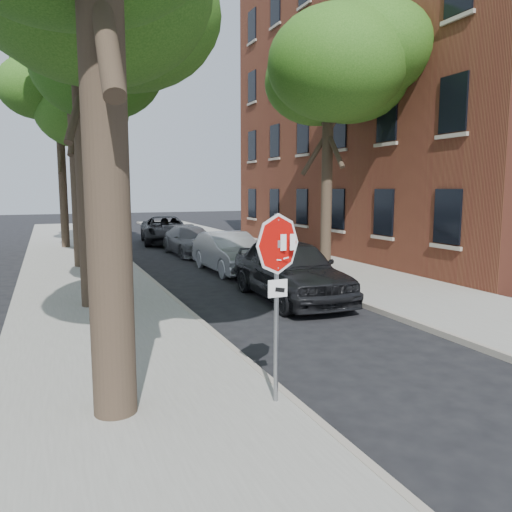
{
  "coord_description": "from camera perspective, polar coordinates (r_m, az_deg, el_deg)",
  "views": [
    {
      "loc": [
        -3.51,
        -5.99,
        3.04
      ],
      "look_at": [
        -0.65,
        0.82,
        2.05
      ],
      "focal_mm": 35.0,
      "sensor_mm": 36.0,
      "label": 1
    }
  ],
  "objects": [
    {
      "name": "car_a",
      "position": [
        13.75,
        3.97,
        -1.53
      ],
      "size": [
        2.22,
        5.08,
        1.7
      ],
      "primitive_type": "imported",
      "rotation": [
        0.0,
        0.0,
        -0.04
      ],
      "color": "black",
      "rests_on": "ground"
    },
    {
      "name": "car_b",
      "position": [
        18.34,
        -3.09,
        0.42
      ],
      "size": [
        1.64,
        4.48,
        1.47
      ],
      "primitive_type": "imported",
      "rotation": [
        0.0,
        0.0,
        0.02
      ],
      "color": "#97989E",
      "rests_on": "ground"
    },
    {
      "name": "curb_left",
      "position": [
        18.49,
        -12.91,
        -1.8
      ],
      "size": [
        0.12,
        55.0,
        0.13
      ],
      "primitive_type": "cube",
      "color": "#9E9384",
      "rests_on": "ground"
    },
    {
      "name": "ground",
      "position": [
        7.58,
        7.27,
        -16.08
      ],
      "size": [
        120.0,
        120.0,
        0.0
      ],
      "primitive_type": "plane",
      "color": "black",
      "rests_on": "ground"
    },
    {
      "name": "sidewalk_left",
      "position": [
        18.26,
        -19.26,
        -2.17
      ],
      "size": [
        4.0,
        55.0,
        0.12
      ],
      "primitive_type": "cube",
      "color": "gray",
      "rests_on": "ground"
    },
    {
      "name": "stop_sign",
      "position": [
        6.68,
        2.45,
        -1.78
      ],
      "size": [
        0.76,
        0.34,
        2.61
      ],
      "color": "gray",
      "rests_on": "sidewalk_left"
    },
    {
      "name": "tree_right",
      "position": [
        19.15,
        8.09,
        20.17
      ],
      "size": [
        5.29,
        4.91,
        9.33
      ],
      "color": "black",
      "rests_on": "sidewalk_right"
    },
    {
      "name": "car_d",
      "position": [
        28.51,
        -10.3,
        2.95
      ],
      "size": [
        3.2,
        5.77,
        1.53
      ],
      "primitive_type": "imported",
      "rotation": [
        0.0,
        0.0,
        -0.12
      ],
      "color": "black",
      "rests_on": "ground"
    },
    {
      "name": "tree_mid_b",
      "position": [
        20.74,
        -20.47,
        21.02
      ],
      "size": [
        5.88,
        5.46,
        10.36
      ],
      "color": "black",
      "rests_on": "sidewalk_left"
    },
    {
      "name": "curb_right",
      "position": [
        19.7,
        -0.21,
        -1.03
      ],
      "size": [
        0.12,
        55.0,
        0.13
      ],
      "primitive_type": "cube",
      "color": "#9E9384",
      "rests_on": "ground"
    },
    {
      "name": "tree_far",
      "position": [
        27.43,
        -21.68,
        15.88
      ],
      "size": [
        5.29,
        4.91,
        9.33
      ],
      "color": "black",
      "rests_on": "sidewalk_left"
    },
    {
      "name": "car_c",
      "position": [
        23.36,
        -7.46,
        1.75
      ],
      "size": [
        1.98,
        4.6,
        1.32
      ],
      "primitive_type": "imported",
      "rotation": [
        0.0,
        0.0,
        0.03
      ],
      "color": "#535458",
      "rests_on": "ground"
    },
    {
      "name": "sidewalk_right",
      "position": [
        20.57,
        5.07,
        -0.71
      ],
      "size": [
        4.0,
        55.0,
        0.12
      ],
      "primitive_type": "cube",
      "color": "gray",
      "rests_on": "ground"
    },
    {
      "name": "apartment_building",
      "position": [
        26.97,
        19.08,
        17.1
      ],
      "size": [
        12.2,
        20.2,
        15.3
      ],
      "color": "brown",
      "rests_on": "ground"
    }
  ]
}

